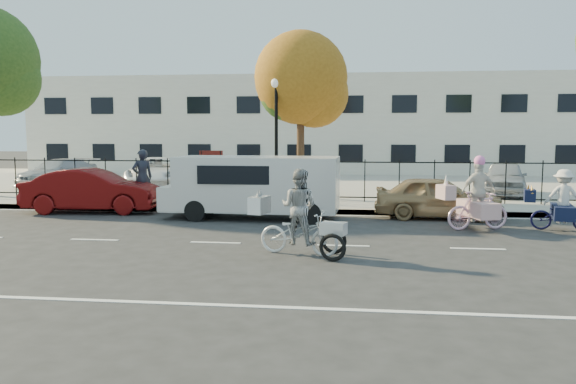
# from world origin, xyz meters

# --- Properties ---
(ground) EXTENTS (120.00, 120.00, 0.00)m
(ground) POSITION_xyz_m (0.00, 0.00, 0.00)
(ground) COLOR #333334
(road_markings) EXTENTS (60.00, 9.52, 0.01)m
(road_markings) POSITION_xyz_m (0.00, 0.00, 0.01)
(road_markings) COLOR silver
(road_markings) RESTS_ON ground
(curb) EXTENTS (60.00, 0.10, 0.15)m
(curb) POSITION_xyz_m (0.00, 5.05, 0.07)
(curb) COLOR #A8A399
(curb) RESTS_ON ground
(sidewalk) EXTENTS (60.00, 2.20, 0.15)m
(sidewalk) POSITION_xyz_m (0.00, 6.10, 0.07)
(sidewalk) COLOR #A8A399
(sidewalk) RESTS_ON ground
(parking_lot) EXTENTS (60.00, 15.60, 0.15)m
(parking_lot) POSITION_xyz_m (0.00, 15.00, 0.07)
(parking_lot) COLOR #A8A399
(parking_lot) RESTS_ON ground
(iron_fence) EXTENTS (58.00, 0.06, 1.50)m
(iron_fence) POSITION_xyz_m (0.00, 7.20, 0.90)
(iron_fence) COLOR black
(iron_fence) RESTS_ON sidewalk
(building) EXTENTS (34.00, 10.00, 6.00)m
(building) POSITION_xyz_m (0.00, 25.00, 3.00)
(building) COLOR silver
(building) RESTS_ON ground
(lamppost) EXTENTS (0.36, 0.36, 4.33)m
(lamppost) POSITION_xyz_m (0.50, 6.80, 3.11)
(lamppost) COLOR black
(lamppost) RESTS_ON sidewalk
(street_sign) EXTENTS (0.85, 0.06, 1.80)m
(street_sign) POSITION_xyz_m (-1.85, 6.80, 1.42)
(street_sign) COLOR black
(street_sign) RESTS_ON sidewalk
(zebra_trike) EXTENTS (2.14, 1.24, 1.83)m
(zebra_trike) POSITION_xyz_m (2.08, -1.04, 0.71)
(zebra_trike) COLOR white
(zebra_trike) RESTS_ON ground
(unicorn_bike) EXTENTS (2.02, 1.45, 1.99)m
(unicorn_bike) POSITION_xyz_m (6.48, 2.55, 0.74)
(unicorn_bike) COLOR #FFC2DD
(unicorn_bike) RESTS_ON ground
(bull_bike) EXTENTS (1.81, 1.26, 1.63)m
(bull_bike) POSITION_xyz_m (8.69, 2.71, 0.65)
(bull_bike) COLOR #100F33
(bull_bike) RESTS_ON ground
(white_van) EXTENTS (5.32, 1.96, 1.87)m
(white_van) POSITION_xyz_m (0.25, 3.80, 1.03)
(white_van) COLOR silver
(white_van) RESTS_ON ground
(red_sedan) EXTENTS (4.43, 1.88, 1.42)m
(red_sedan) POSITION_xyz_m (-5.21, 4.50, 0.71)
(red_sedan) COLOR #57090A
(red_sedan) RESTS_ON ground
(gold_sedan) EXTENTS (3.87, 1.76, 1.29)m
(gold_sedan) POSITION_xyz_m (5.75, 4.50, 0.64)
(gold_sedan) COLOR #9D7F55
(gold_sedan) RESTS_ON ground
(pedestrian) EXTENTS (0.82, 0.76, 1.88)m
(pedestrian) POSITION_xyz_m (-3.87, 5.40, 1.09)
(pedestrian) COLOR black
(pedestrian) RESTS_ON sidewalk
(lot_car_a) EXTENTS (2.65, 4.52, 1.23)m
(lot_car_a) POSITION_xyz_m (-10.27, 11.47, 0.77)
(lot_car_a) COLOR #B0B2B8
(lot_car_a) RESTS_ON parking_lot
(lot_car_b) EXTENTS (3.16, 5.17, 1.34)m
(lot_car_b) POSITION_xyz_m (-5.50, 11.25, 0.82)
(lot_car_b) COLOR white
(lot_car_b) RESTS_ON parking_lot
(lot_car_c) EXTENTS (2.19, 4.51, 1.42)m
(lot_car_c) POSITION_xyz_m (-2.85, 10.67, 0.86)
(lot_car_c) COLOR #53545B
(lot_car_c) RESTS_ON parking_lot
(lot_car_d) EXTENTS (2.49, 4.14, 1.32)m
(lot_car_d) POSITION_xyz_m (9.09, 10.02, 0.81)
(lot_car_d) COLOR #A7A8AE
(lot_car_d) RESTS_ON parking_lot
(tree_mid) EXTENTS (3.49, 3.45, 6.33)m
(tree_mid) POSITION_xyz_m (1.36, 8.25, 4.43)
(tree_mid) COLOR #442D1D
(tree_mid) RESTS_ON ground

